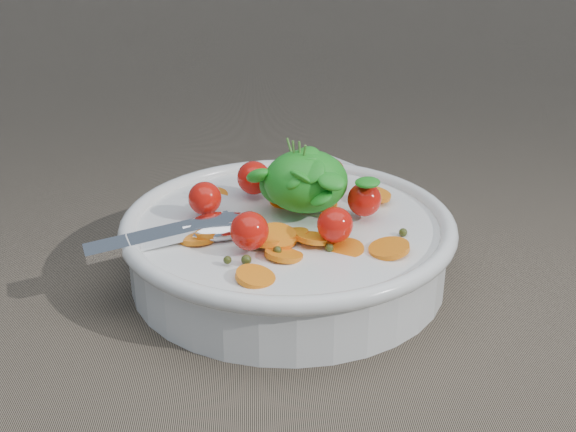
{
  "coord_description": "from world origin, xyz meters",
  "views": [
    {
      "loc": [
        -0.02,
        -0.48,
        0.28
      ],
      "look_at": [
        0.01,
        0.03,
        0.05
      ],
      "focal_mm": 45.0,
      "sensor_mm": 36.0,
      "label": 1
    }
  ],
  "objects": [
    {
      "name": "napkin",
      "position": [
        0.02,
        0.2,
        0.0
      ],
      "size": [
        0.23,
        0.22,
        0.01
      ],
      "primitive_type": "cube",
      "rotation": [
        0.0,
        0.0,
        0.63
      ],
      "color": "white",
      "rests_on": "ground"
    },
    {
      "name": "ground",
      "position": [
        0.0,
        0.0,
        0.0
      ],
      "size": [
        6.0,
        6.0,
        0.0
      ],
      "primitive_type": "plane",
      "color": "#736552",
      "rests_on": "ground"
    },
    {
      "name": "bowl",
      "position": [
        0.01,
        0.03,
        0.03
      ],
      "size": [
        0.28,
        0.26,
        0.11
      ],
      "color": "white",
      "rests_on": "ground"
    }
  ]
}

